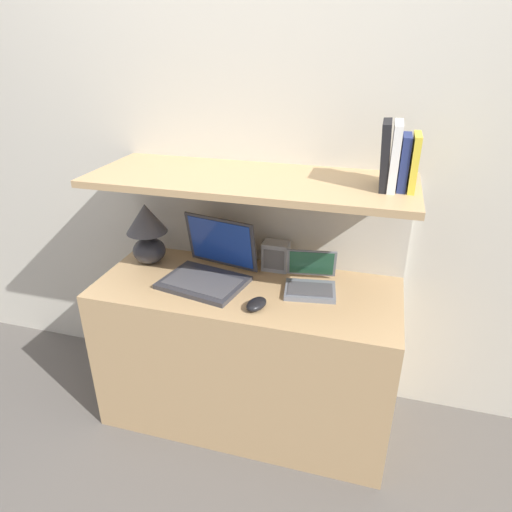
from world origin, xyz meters
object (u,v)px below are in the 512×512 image
object	(u,v)px
router_box	(276,256)
book_black	(386,155)
table_lamp	(147,230)
laptop_large	(209,269)
book_navy	(404,162)
laptop_small	(311,282)
book_white	(395,156)
book_yellow	(414,162)
computer_mouse	(256,304)

from	to	relation	value
router_box	book_black	bearing A→B (deg)	-17.13
table_lamp	laptop_large	bearing A→B (deg)	-14.84
router_box	book_navy	size ratio (longest dim) A/B	0.68
laptop_small	book_black	size ratio (longest dim) A/B	1.00
table_lamp	book_white	world-z (taller)	book_white
laptop_small	router_box	distance (m)	0.24
table_lamp	book_navy	bearing A→B (deg)	-2.15
table_lamp	laptop_small	distance (m)	0.79
laptop_small	book_white	bearing A→B (deg)	1.83
laptop_large	book_yellow	world-z (taller)	book_yellow
laptop_small	book_black	world-z (taller)	book_black
table_lamp	laptop_large	size ratio (longest dim) A/B	0.73
laptop_small	book_white	world-z (taller)	book_white
book_white	book_black	distance (m)	0.03
book_yellow	table_lamp	bearing A→B (deg)	177.91
table_lamp	laptop_large	xyz separation A→B (m)	(0.34, -0.09, -0.11)
laptop_large	router_box	distance (m)	0.31
computer_mouse	book_black	size ratio (longest dim) A/B	0.50
book_navy	book_white	size ratio (longest dim) A/B	0.82
laptop_large	computer_mouse	size ratio (longest dim) A/B	3.32
book_navy	laptop_small	bearing A→B (deg)	-178.37
book_yellow	book_white	bearing A→B (deg)	180.00
computer_mouse	book_yellow	world-z (taller)	book_yellow
book_black	book_yellow	bearing A→B (deg)	0.00
computer_mouse	book_yellow	bearing A→B (deg)	22.84
laptop_large	book_white	distance (m)	0.90
book_yellow	book_navy	size ratio (longest dim) A/B	1.02
book_yellow	book_black	distance (m)	0.10
laptop_large	computer_mouse	distance (m)	0.32
laptop_small	book_navy	world-z (taller)	book_navy
laptop_large	laptop_small	xyz separation A→B (m)	(0.44, 0.04, -0.02)
table_lamp	book_white	distance (m)	1.14
laptop_small	book_navy	distance (m)	0.62
laptop_small	router_box	bearing A→B (deg)	142.86
book_yellow	book_navy	bearing A→B (deg)	-180.00
router_box	book_navy	xyz separation A→B (m)	(0.50, -0.13, 0.50)
router_box	book_navy	world-z (taller)	book_navy
laptop_small	computer_mouse	world-z (taller)	laptop_small
router_box	book_black	world-z (taller)	book_black
computer_mouse	router_box	bearing A→B (deg)	90.99
laptop_small	router_box	size ratio (longest dim) A/B	1.80
book_yellow	book_white	size ratio (longest dim) A/B	0.84
laptop_large	book_white	world-z (taller)	book_white
book_black	laptop_large	bearing A→B (deg)	-175.98
table_lamp	book_black	size ratio (longest dim) A/B	1.21
book_yellow	computer_mouse	bearing A→B (deg)	-157.16
table_lamp	book_white	size ratio (longest dim) A/B	1.23
table_lamp	book_yellow	bearing A→B (deg)	-2.09
book_yellow	book_black	xyz separation A→B (m)	(-0.10, 0.00, 0.02)
book_yellow	book_black	bearing A→B (deg)	180.00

